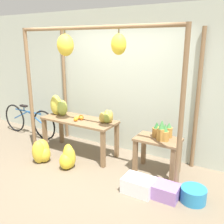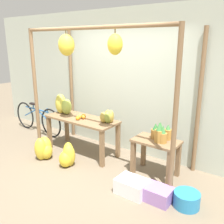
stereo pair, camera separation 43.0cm
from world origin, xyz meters
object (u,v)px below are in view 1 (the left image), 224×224
parked_bicycle (29,121)px  blue_bucket (193,195)px  banana_pile_on_table (59,106)px  papaya_pile (107,117)px  pineapple_cluster (162,132)px  banana_pile_ground_left (42,152)px  fruit_crate_white (138,185)px  fruit_crate_purple (164,191)px  orange_pile (79,118)px  banana_pile_ground_right (68,158)px

parked_bicycle → blue_bucket: bearing=-9.2°
banana_pile_on_table → papaya_pile: banana_pile_on_table is taller
pineapple_cluster → blue_bucket: size_ratio=0.93×
banana_pile_on_table → papaya_pile: 1.12m
pineapple_cluster → blue_bucket: bearing=-38.1°
papaya_pile → banana_pile_ground_left: bearing=-144.4°
pineapple_cluster → banana_pile_on_table: bearing=-178.1°
fruit_crate_white → fruit_crate_purple: size_ratio=1.11×
banana_pile_on_table → parked_bicycle: banana_pile_on_table is taller
banana_pile_ground_left → fruit_crate_white: (1.99, 0.01, -0.08)m
banana_pile_on_table → pineapple_cluster: bearing=1.9°
banana_pile_on_table → orange_pile: size_ratio=1.82×
banana_pile_ground_right → fruit_crate_purple: banana_pile_ground_right is taller
fruit_crate_purple → orange_pile: bearing=164.7°
banana_pile_on_table → blue_bucket: (2.86, -0.47, -0.81)m
banana_pile_on_table → blue_bucket: 3.01m
pineapple_cluster → fruit_crate_white: (-0.08, -0.72, -0.63)m
banana_pile_ground_left → parked_bicycle: bearing=146.4°
blue_bucket → fruit_crate_purple: (-0.38, -0.12, -0.00)m
banana_pile_on_table → fruit_crate_white: (2.10, -0.65, -0.80)m
pineapple_cluster → banana_pile_ground_left: bearing=-160.6°
banana_pile_ground_left → papaya_pile: (1.00, 0.72, 0.64)m
blue_bucket → fruit_crate_purple: 0.40m
blue_bucket → fruit_crate_purple: same height
parked_bicycle → banana_pile_ground_right: bearing=-22.9°
banana_pile_on_table → pineapple_cluster: 2.19m
banana_pile_ground_left → fruit_crate_white: size_ratio=1.00×
banana_pile_ground_left → banana_pile_ground_right: size_ratio=1.06×
banana_pile_ground_left → papaya_pile: papaya_pile is taller
fruit_crate_white → papaya_pile: (-0.99, 0.71, 0.73)m
orange_pile → parked_bicycle: orange_pile is taller
banana_pile_ground_right → fruit_crate_purple: 1.78m
orange_pile → blue_bucket: 2.43m
blue_bucket → parked_bicycle: size_ratio=0.21×
parked_bicycle → papaya_pile: 2.32m
fruit_crate_white → banana_pile_ground_left: bearing=-179.7°
banana_pile_on_table → papaya_pile: size_ratio=1.57×
pineapple_cluster → banana_pile_ground_right: (-1.47, -0.67, -0.56)m
banana_pile_ground_right → fruit_crate_white: size_ratio=0.95×
parked_bicycle → papaya_pile: size_ratio=6.20×
parked_bicycle → papaya_pile: (2.27, -0.13, 0.48)m
parked_bicycle → fruit_crate_purple: size_ratio=4.22×
banana_pile_ground_left → orange_pile: bearing=53.3°
blue_bucket → fruit_crate_purple: size_ratio=0.88×
banana_pile_ground_right → fruit_crate_white: 1.40m
orange_pile → fruit_crate_purple: size_ratio=0.59×
banana_pile_ground_left → fruit_crate_purple: 2.37m
pineapple_cluster → fruit_crate_white: size_ratio=0.74×
pineapple_cluster → parked_bicycle: bearing=178.0°
orange_pile → fruit_crate_white: (1.54, -0.59, -0.65)m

